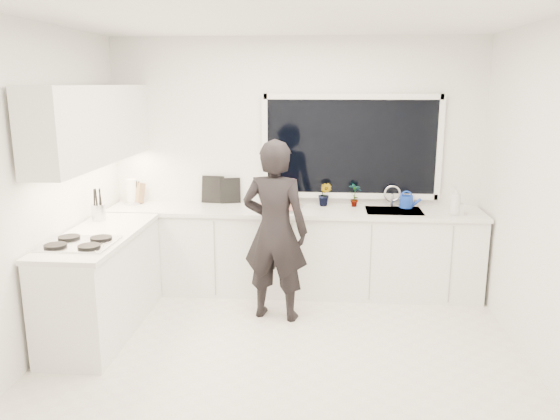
{
  "coord_description": "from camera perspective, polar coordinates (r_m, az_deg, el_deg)",
  "views": [
    {
      "loc": [
        0.3,
        -4.16,
        2.22
      ],
      "look_at": [
        -0.06,
        0.4,
        1.15
      ],
      "focal_mm": 35.0,
      "sensor_mm": 36.0,
      "label": 1
    }
  ],
  "objects": [
    {
      "name": "floor",
      "position": [
        4.73,
        0.35,
        -14.97
      ],
      "size": [
        4.0,
        3.5,
        0.02
      ],
      "primitive_type": "cube",
      "color": "beige",
      "rests_on": "ground"
    },
    {
      "name": "wall_back",
      "position": [
        5.99,
        1.61,
        4.8
      ],
      "size": [
        4.0,
        0.02,
        2.7
      ],
      "primitive_type": "cube",
      "color": "white",
      "rests_on": "ground"
    },
    {
      "name": "wall_left",
      "position": [
        4.84,
        -24.1,
        1.65
      ],
      "size": [
        0.02,
        3.5,
        2.7
      ],
      "primitive_type": "cube",
      "color": "white",
      "rests_on": "ground"
    },
    {
      "name": "wall_right",
      "position": [
        4.58,
        26.34,
        0.84
      ],
      "size": [
        0.02,
        3.5,
        2.7
      ],
      "primitive_type": "cube",
      "color": "white",
      "rests_on": "ground"
    },
    {
      "name": "ceiling",
      "position": [
        4.2,
        0.41,
        19.87
      ],
      "size": [
        4.0,
        3.5,
        0.02
      ],
      "primitive_type": "cube",
      "color": "white",
      "rests_on": "wall_back"
    },
    {
      "name": "window",
      "position": [
        5.93,
        7.44,
        6.56
      ],
      "size": [
        1.8,
        0.02,
        1.0
      ],
      "primitive_type": "cube",
      "color": "black",
      "rests_on": "wall_back"
    },
    {
      "name": "base_cabinets_back",
      "position": [
        5.89,
        1.4,
        -4.43
      ],
      "size": [
        3.92,
        0.58,
        0.88
      ],
      "primitive_type": "cube",
      "color": "white",
      "rests_on": "floor"
    },
    {
      "name": "base_cabinets_left",
      "position": [
        5.23,
        -18.05,
        -7.4
      ],
      "size": [
        0.58,
        1.6,
        0.88
      ],
      "primitive_type": "cube",
      "color": "white",
      "rests_on": "floor"
    },
    {
      "name": "countertop_back",
      "position": [
        5.76,
        1.42,
        -0.09
      ],
      "size": [
        3.94,
        0.62,
        0.04
      ],
      "primitive_type": "cube",
      "color": "silver",
      "rests_on": "base_cabinets_back"
    },
    {
      "name": "countertop_left",
      "position": [
        5.1,
        -18.42,
        -2.54
      ],
      "size": [
        0.62,
        1.6,
        0.04
      ],
      "primitive_type": "cube",
      "color": "silver",
      "rests_on": "base_cabinets_left"
    },
    {
      "name": "upper_cabinets",
      "position": [
        5.31,
        -18.91,
        8.46
      ],
      "size": [
        0.34,
        2.1,
        0.7
      ],
      "primitive_type": "cube",
      "color": "white",
      "rests_on": "wall_left"
    },
    {
      "name": "sink",
      "position": [
        5.82,
        11.8,
        -0.54
      ],
      "size": [
        0.58,
        0.42,
        0.14
      ],
      "primitive_type": "cube",
      "color": "silver",
      "rests_on": "countertop_back"
    },
    {
      "name": "faucet",
      "position": [
        5.98,
        11.64,
        1.4
      ],
      "size": [
        0.03,
        0.03,
        0.22
      ],
      "primitive_type": "cylinder",
      "color": "silver",
      "rests_on": "countertop_back"
    },
    {
      "name": "stovetop",
      "position": [
        4.79,
        -20.27,
        -3.24
      ],
      "size": [
        0.56,
        0.48,
        0.03
      ],
      "primitive_type": "cube",
      "color": "black",
      "rests_on": "countertop_left"
    },
    {
      "name": "person",
      "position": [
        5.12,
        -0.52,
        -2.2
      ],
      "size": [
        0.7,
        0.53,
        1.73
      ],
      "primitive_type": "imported",
      "rotation": [
        0.0,
        0.0,
        2.94
      ],
      "color": "black",
      "rests_on": "floor"
    },
    {
      "name": "pizza_tray",
      "position": [
        5.75,
        -0.26,
        0.23
      ],
      "size": [
        0.54,
        0.43,
        0.03
      ],
      "primitive_type": "cube",
      "rotation": [
        0.0,
        0.0,
        -0.17
      ],
      "color": "silver",
      "rests_on": "countertop_back"
    },
    {
      "name": "pizza",
      "position": [
        5.74,
        -0.26,
        0.4
      ],
      "size": [
        0.49,
        0.38,
        0.01
      ],
      "primitive_type": "cube",
      "rotation": [
        0.0,
        0.0,
        -0.17
      ],
      "color": "#B41818",
      "rests_on": "pizza_tray"
    },
    {
      "name": "watering_can",
      "position": [
        5.97,
        13.05,
        0.87
      ],
      "size": [
        0.18,
        0.18,
        0.13
      ],
      "primitive_type": "cylinder",
      "rotation": [
        0.0,
        0.0,
        -0.34
      ],
      "color": "#1237AF",
      "rests_on": "countertop_back"
    },
    {
      "name": "paper_towel_roll",
      "position": [
        6.19,
        -15.24,
        1.79
      ],
      "size": [
        0.14,
        0.14,
        0.26
      ],
      "primitive_type": "cylinder",
      "rotation": [
        0.0,
        0.0,
        -0.37
      ],
      "color": "silver",
      "rests_on": "countertop_back"
    },
    {
      "name": "knife_block",
      "position": [
        6.22,
        -14.7,
        1.68
      ],
      "size": [
        0.15,
        0.14,
        0.22
      ],
      "primitive_type": "cube",
      "rotation": [
        0.0,
        0.0,
        -0.31
      ],
      "color": "olive",
      "rests_on": "countertop_back"
    },
    {
      "name": "utensil_crock",
      "position": [
        5.54,
        -18.43,
        -0.24
      ],
      "size": [
        0.14,
        0.14,
        0.16
      ],
      "primitive_type": "cylinder",
      "rotation": [
        0.0,
        0.0,
        0.12
      ],
      "color": "silver",
      "rests_on": "countertop_left"
    },
    {
      "name": "picture_frame_large",
      "position": [
        6.05,
        -5.2,
        2.05
      ],
      "size": [
        0.22,
        0.07,
        0.28
      ],
      "primitive_type": "cube",
      "rotation": [
        0.0,
        0.0,
        0.25
      ],
      "color": "black",
      "rests_on": "countertop_back"
    },
    {
      "name": "picture_frame_small",
      "position": [
        6.08,
        -7.03,
        2.16
      ],
      "size": [
        0.25,
        0.05,
        0.3
      ],
      "primitive_type": "cube",
      "rotation": [
        0.0,
        0.0,
        -0.1
      ],
      "color": "black",
      "rests_on": "countertop_back"
    },
    {
      "name": "herb_plants",
      "position": [
        5.89,
        3.17,
        1.83
      ],
      "size": [
        0.88,
        0.18,
        0.32
      ],
      "color": "#26662D",
      "rests_on": "countertop_back"
    },
    {
      "name": "soap_bottles",
      "position": [
        5.74,
        17.94,
        0.82
      ],
      "size": [
        0.16,
        0.15,
        0.3
      ],
      "color": "#D8BF66",
      "rests_on": "countertop_back"
    }
  ]
}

